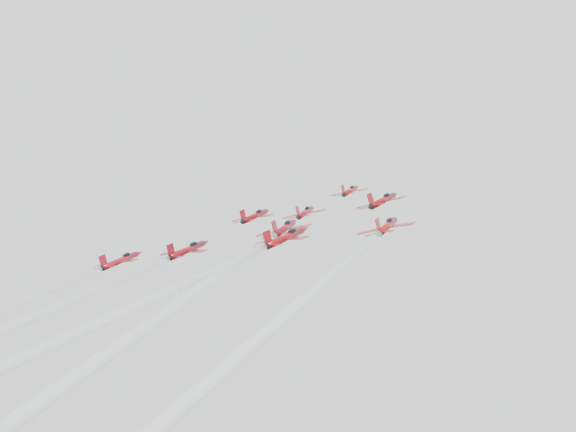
% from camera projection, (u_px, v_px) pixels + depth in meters
% --- Properties ---
extents(jet_lead, '(9.02, 11.91, 6.38)m').
position_uv_depth(jet_lead, '(350.00, 191.00, 174.99)').
color(jet_lead, '#A6120F').
extents(jet_row2_left, '(9.70, 12.80, 6.86)m').
position_uv_depth(jet_row2_left, '(255.00, 216.00, 164.43)').
color(jet_row2_left, maroon).
extents(jet_row2_center, '(9.04, 11.93, 6.39)m').
position_uv_depth(jet_row2_center, '(306.00, 212.00, 154.52)').
color(jet_row2_center, '#A50F1C').
extents(jet_row2_right, '(10.24, 13.51, 7.24)m').
position_uv_depth(jet_row2_right, '(383.00, 200.00, 149.50)').
color(jet_row2_right, maroon).
extents(jet_center, '(10.30, 101.37, 49.04)m').
position_uv_depth(jet_center, '(112.00, 318.00, 94.89)').
color(jet_center, maroon).
extents(jet_rear_right, '(10.02, 98.56, 47.68)m').
position_uv_depth(jet_rear_right, '(100.00, 339.00, 85.99)').
color(jet_rear_right, maroon).
extents(jet_rear_farright, '(9.29, 91.41, 44.22)m').
position_uv_depth(jet_rear_farright, '(255.00, 321.00, 80.71)').
color(jet_rear_farright, '#A6170F').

